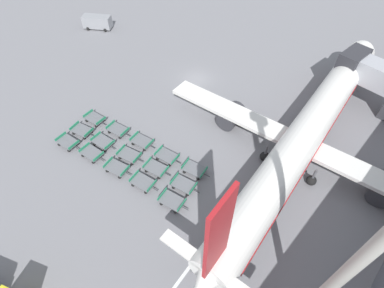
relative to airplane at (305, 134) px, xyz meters
name	(u,v)px	position (x,y,z in m)	size (l,w,h in m)	color
ground_plane	(196,79)	(-18.14, 2.45, -3.09)	(500.00, 500.00, 0.00)	gray
airplane	(305,134)	(0.00, 0.00, 0.00)	(33.47, 42.24, 13.46)	white
service_van	(97,22)	(-41.40, 1.70, -1.86)	(5.19, 4.38, 2.27)	gray
baggage_dolly_row_near_col_a	(68,142)	(-20.48, -17.36, -2.62)	(3.23, 1.95, 0.92)	slate
baggage_dolly_row_near_col_b	(92,153)	(-16.98, -16.42, -2.62)	(3.23, 1.93, 0.92)	slate
baggage_dolly_row_near_col_c	(117,168)	(-13.24, -15.78, -2.62)	(3.25, 2.13, 0.92)	slate
baggage_dolly_row_near_col_d	(143,182)	(-9.72, -15.07, -2.62)	(3.24, 2.02, 0.92)	slate
baggage_dolly_row_near_col_e	(172,201)	(-5.90, -14.57, -2.62)	(3.24, 2.05, 0.92)	slate
baggage_dolly_row_mid_a_col_a	(82,131)	(-20.90, -15.14, -2.62)	(3.25, 2.14, 0.92)	slate
baggage_dolly_row_mid_a_col_b	(103,142)	(-17.50, -14.51, -2.62)	(3.23, 1.94, 0.92)	slate
baggage_dolly_row_mid_a_col_c	(129,155)	(-13.66, -13.70, -2.62)	(3.25, 2.12, 0.92)	slate
baggage_dolly_row_mid_a_col_d	(156,168)	(-10.07, -12.91, -2.62)	(3.25, 2.07, 0.92)	slate
baggage_dolly_row_mid_a_col_e	(184,185)	(-6.39, -12.38, -2.62)	(3.25, 2.06, 0.92)	slate
baggage_dolly_row_mid_b_col_a	(95,119)	(-21.53, -12.85, -2.62)	(3.23, 1.94, 0.92)	slate
baggage_dolly_row_mid_b_col_b	(118,130)	(-17.82, -12.09, -2.62)	(3.24, 2.01, 0.92)	slate
baggage_dolly_row_mid_b_col_c	(142,141)	(-14.20, -11.35, -2.62)	(3.24, 2.00, 0.92)	slate
baggage_dolly_row_mid_b_col_d	(167,156)	(-10.44, -10.90, -2.62)	(3.24, 1.99, 0.92)	slate
baggage_dolly_row_mid_b_col_e	(194,169)	(-6.94, -10.15, -2.62)	(3.25, 2.07, 0.92)	slate
apron_light_mast	(360,260)	(8.37, -15.41, 9.29)	(2.00, 0.79, 22.68)	#ADA89E
stand_guidance_stripe	(242,195)	(-1.31, -8.99, -3.08)	(3.20, 26.30, 0.01)	white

